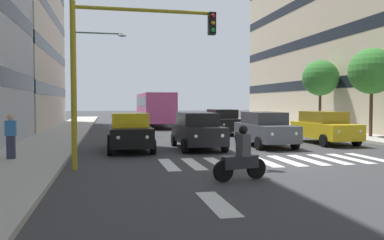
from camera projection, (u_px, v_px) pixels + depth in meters
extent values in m
plane|color=#38383A|center=(275.00, 161.00, 14.70)|extent=(180.00, 180.00, 0.00)
cube|color=#B2ADA3|center=(13.00, 168.00, 12.76)|extent=(3.15, 90.00, 0.15)
cube|color=beige|center=(360.00, 26.00, 36.02)|extent=(11.77, 25.63, 18.62)
cube|color=black|center=(358.00, 86.00, 36.27)|extent=(11.81, 25.67, 0.90)
cube|color=black|center=(359.00, 46.00, 36.10)|extent=(11.81, 25.67, 0.90)
cube|color=black|center=(360.00, 5.00, 35.94)|extent=(11.81, 25.67, 0.90)
cube|color=silver|center=(369.00, 158.00, 15.55)|extent=(0.45, 2.80, 0.01)
cube|color=silver|center=(349.00, 158.00, 15.36)|extent=(0.45, 2.80, 0.01)
cube|color=silver|center=(329.00, 159.00, 15.17)|extent=(0.45, 2.80, 0.01)
cube|color=silver|center=(308.00, 160.00, 14.98)|extent=(0.45, 2.80, 0.01)
cube|color=silver|center=(286.00, 161.00, 14.79)|extent=(0.45, 2.80, 0.01)
cube|color=silver|center=(264.00, 161.00, 14.60)|extent=(0.45, 2.80, 0.01)
cube|color=silver|center=(241.00, 162.00, 14.41)|extent=(0.45, 2.80, 0.01)
cube|color=silver|center=(217.00, 163.00, 14.23)|extent=(0.45, 2.80, 0.01)
cube|color=silver|center=(193.00, 164.00, 14.04)|extent=(0.45, 2.80, 0.01)
cube|color=silver|center=(169.00, 164.00, 13.85)|extent=(0.45, 2.80, 0.01)
cube|color=silver|center=(217.00, 203.00, 8.53)|extent=(0.50, 2.20, 0.01)
cube|color=gold|center=(325.00, 130.00, 20.83)|extent=(1.80, 4.40, 0.80)
cube|color=olive|center=(323.00, 117.00, 21.00)|extent=(1.58, 2.46, 0.60)
cylinder|color=black|center=(357.00, 140.00, 19.62)|extent=(0.22, 0.64, 0.64)
cylinder|color=black|center=(324.00, 141.00, 19.24)|extent=(0.22, 0.64, 0.64)
cylinder|color=black|center=(325.00, 135.00, 22.46)|extent=(0.22, 0.64, 0.64)
cylinder|color=black|center=(296.00, 136.00, 22.08)|extent=(0.22, 0.64, 0.64)
sphere|color=white|center=(360.00, 132.00, 18.85)|extent=(0.18, 0.18, 0.18)
sphere|color=white|center=(338.00, 132.00, 18.61)|extent=(0.18, 0.18, 0.18)
cube|color=#474C51|center=(265.00, 132.00, 19.58)|extent=(1.80, 4.40, 0.80)
cube|color=#343639|center=(264.00, 118.00, 19.74)|extent=(1.58, 2.46, 0.60)
cylinder|color=black|center=(295.00, 142.00, 18.37)|extent=(0.22, 0.64, 0.64)
cylinder|color=black|center=(259.00, 143.00, 17.99)|extent=(0.22, 0.64, 0.64)
cylinder|color=black|center=(270.00, 137.00, 21.21)|extent=(0.22, 0.64, 0.64)
cylinder|color=black|center=(239.00, 138.00, 20.83)|extent=(0.22, 0.64, 0.64)
sphere|color=white|center=(296.00, 134.00, 17.60)|extent=(0.18, 0.18, 0.18)
sphere|color=white|center=(272.00, 134.00, 17.36)|extent=(0.18, 0.18, 0.18)
cube|color=black|center=(198.00, 134.00, 18.49)|extent=(1.80, 4.40, 0.80)
cube|color=black|center=(197.00, 119.00, 18.65)|extent=(1.58, 2.46, 0.60)
cylinder|color=black|center=(225.00, 145.00, 17.28)|extent=(0.22, 0.64, 0.64)
cylinder|color=black|center=(185.00, 146.00, 16.90)|extent=(0.22, 0.64, 0.64)
cylinder|color=black|center=(208.00, 139.00, 20.11)|extent=(0.22, 0.64, 0.64)
cylinder|color=black|center=(174.00, 140.00, 19.74)|extent=(0.22, 0.64, 0.64)
sphere|color=white|center=(222.00, 136.00, 16.51)|extent=(0.18, 0.18, 0.18)
sphere|color=white|center=(196.00, 136.00, 16.26)|extent=(0.18, 0.18, 0.18)
cube|color=black|center=(130.00, 135.00, 17.81)|extent=(1.80, 4.40, 0.80)
cube|color=yellow|center=(129.00, 120.00, 17.97)|extent=(1.58, 2.46, 0.60)
cylinder|color=black|center=(153.00, 147.00, 16.60)|extent=(0.22, 0.64, 0.64)
cylinder|color=black|center=(110.00, 148.00, 16.22)|extent=(0.22, 0.64, 0.64)
cylinder|color=black|center=(147.00, 140.00, 19.44)|extent=(0.22, 0.64, 0.64)
cylinder|color=black|center=(110.00, 141.00, 19.06)|extent=(0.22, 0.64, 0.64)
sphere|color=white|center=(147.00, 137.00, 15.83)|extent=(0.18, 0.18, 0.18)
sphere|color=white|center=(118.00, 138.00, 15.59)|extent=(0.18, 0.18, 0.18)
cube|color=black|center=(223.00, 124.00, 27.10)|extent=(1.80, 4.40, 0.80)
cube|color=black|center=(222.00, 114.00, 27.26)|extent=(1.58, 2.46, 0.60)
cylinder|color=black|center=(242.00, 131.00, 25.88)|extent=(0.22, 0.64, 0.64)
cylinder|color=black|center=(216.00, 131.00, 25.51)|extent=(0.22, 0.64, 0.64)
cylinder|color=black|center=(229.00, 128.00, 28.72)|extent=(0.22, 0.64, 0.64)
cylinder|color=black|center=(205.00, 128.00, 28.34)|extent=(0.22, 0.64, 0.64)
sphere|color=white|center=(241.00, 124.00, 25.11)|extent=(0.18, 0.18, 0.18)
sphere|color=white|center=(224.00, 124.00, 24.87)|extent=(0.18, 0.18, 0.18)
cube|color=#DB5193|center=(154.00, 107.00, 35.77)|extent=(2.50, 10.50, 2.50)
cube|color=black|center=(154.00, 101.00, 35.74)|extent=(2.52, 9.87, 0.80)
cylinder|color=black|center=(174.00, 123.00, 32.50)|extent=(0.28, 1.00, 1.00)
cylinder|color=black|center=(144.00, 123.00, 31.97)|extent=(0.28, 1.00, 1.00)
cylinder|color=black|center=(163.00, 119.00, 39.16)|extent=(0.28, 1.00, 1.00)
cylinder|color=black|center=(138.00, 120.00, 38.64)|extent=(0.28, 1.00, 1.00)
cylinder|color=black|center=(223.00, 171.00, 10.80)|extent=(0.61, 0.23, 0.60)
cylinder|color=black|center=(256.00, 168.00, 11.27)|extent=(0.61, 0.23, 0.60)
cube|color=#232328|center=(240.00, 162.00, 11.03)|extent=(1.13, 0.48, 0.36)
cube|color=#4C4C51|center=(243.00, 145.00, 11.05)|extent=(0.35, 0.41, 0.64)
sphere|color=black|center=(243.00, 130.00, 11.03)|extent=(0.26, 0.26, 0.26)
cylinder|color=#AD991E|center=(74.00, 86.00, 12.69)|extent=(0.18, 0.18, 5.50)
cylinder|color=#AD991E|center=(145.00, 10.00, 13.07)|extent=(4.66, 0.12, 0.12)
cube|color=black|center=(212.00, 24.00, 13.57)|extent=(0.24, 0.28, 0.76)
sphere|color=red|center=(213.00, 16.00, 13.41)|extent=(0.14, 0.14, 0.14)
sphere|color=orange|center=(213.00, 23.00, 13.42)|extent=(0.14, 0.14, 0.14)
sphere|color=green|center=(213.00, 30.00, 13.44)|extent=(0.14, 0.14, 0.14)
cylinder|color=#4C6B56|center=(75.00, 82.00, 25.51)|extent=(0.16, 0.16, 6.78)
cylinder|color=#4C6B56|center=(99.00, 33.00, 25.68)|extent=(3.05, 0.10, 0.10)
ellipsoid|color=#B7BCC1|center=(122.00, 35.00, 26.01)|extent=(0.56, 0.28, 0.20)
cylinder|color=#513823|center=(371.00, 111.00, 23.61)|extent=(0.20, 0.20, 3.12)
sphere|color=#387F33|center=(372.00, 71.00, 23.50)|extent=(2.77, 2.77, 2.77)
cylinder|color=#513823|center=(320.00, 109.00, 29.18)|extent=(0.20, 0.20, 3.10)
sphere|color=#387F33|center=(320.00, 78.00, 29.07)|extent=(2.67, 2.67, 2.67)
cube|color=#2D3347|center=(11.00, 147.00, 14.23)|extent=(0.28, 0.20, 0.84)
cube|color=#3370B2|center=(11.00, 128.00, 14.20)|extent=(0.36, 0.24, 0.56)
sphere|color=tan|center=(10.00, 117.00, 14.18)|extent=(0.22, 0.22, 0.22)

